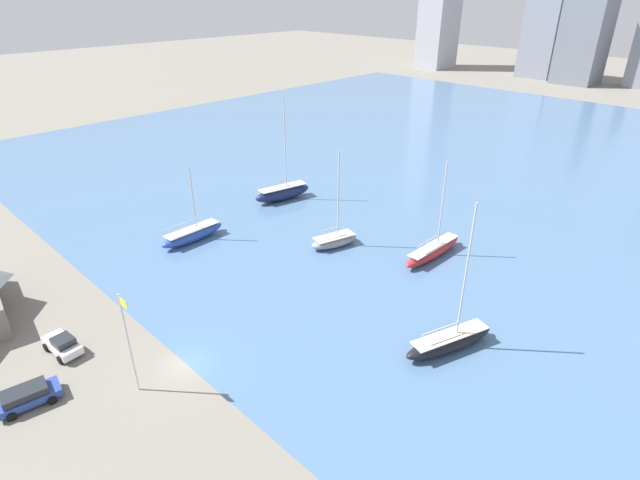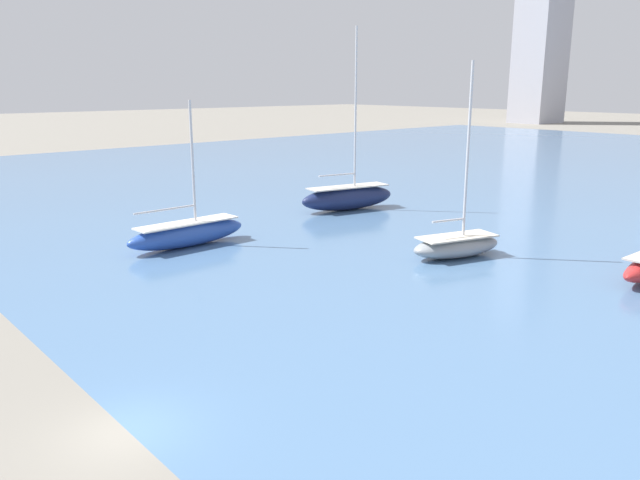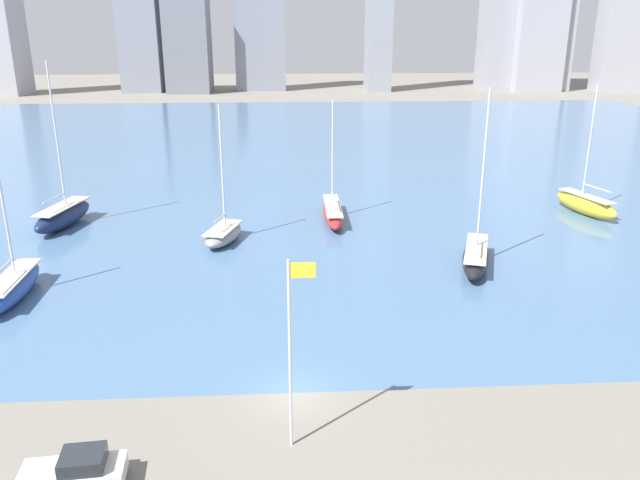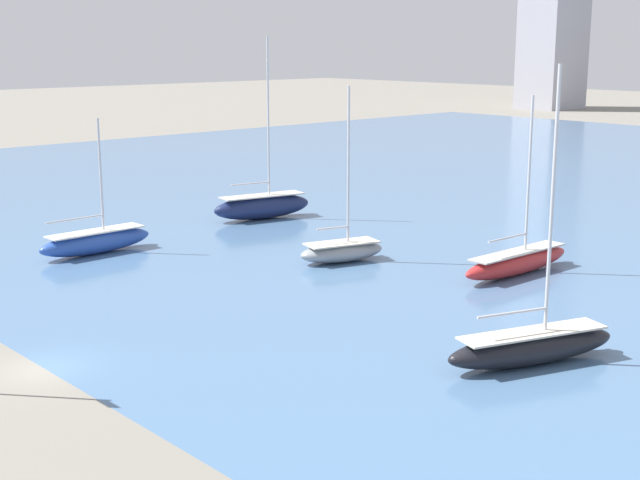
{
  "view_description": "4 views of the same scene",
  "coord_description": "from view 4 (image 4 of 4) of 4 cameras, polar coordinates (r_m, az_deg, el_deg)",
  "views": [
    {
      "loc": [
        32.2,
        -16.04,
        29.83
      ],
      "look_at": [
        -1.29,
        18.16,
        5.19
      ],
      "focal_mm": 28.0,
      "sensor_mm": 36.0,
      "label": 1
    },
    {
      "loc": [
        17.8,
        -7.33,
        10.98
      ],
      "look_at": [
        -6.04,
        13.68,
        3.05
      ],
      "focal_mm": 35.0,
      "sensor_mm": 36.0,
      "label": 2
    },
    {
      "loc": [
        -0.29,
        -29.22,
        18.68
      ],
      "look_at": [
        2.11,
        10.81,
        5.03
      ],
      "focal_mm": 35.0,
      "sensor_mm": 36.0,
      "label": 3
    },
    {
      "loc": [
        38.91,
        -17.47,
        15.42
      ],
      "look_at": [
        4.45,
        13.92,
        5.01
      ],
      "focal_mm": 50.0,
      "sensor_mm": 36.0,
      "label": 4
    }
  ],
  "objects": [
    {
      "name": "sailboat_gray",
      "position": [
        63.73,
        1.41,
        -0.65
      ],
      "size": [
        4.17,
        6.91,
        12.44
      ],
      "rotation": [
        0.0,
        0.0,
        -0.28
      ],
      "color": "gray",
      "rests_on": "harbor_water"
    },
    {
      "name": "ground_plane",
      "position": [
        45.35,
        -17.21,
        -7.88
      ],
      "size": [
        500.0,
        500.0,
        0.0
      ],
      "primitive_type": "plane",
      "color": "gray"
    },
    {
      "name": "sailboat_red",
      "position": [
        61.75,
        12.53,
        -1.33
      ],
      "size": [
        2.11,
        10.76,
        11.99
      ],
      "rotation": [
        0.0,
        0.0,
        -0.02
      ],
      "color": "#B72828",
      "rests_on": "harbor_water"
    },
    {
      "name": "sailboat_blue",
      "position": [
        68.22,
        -14.14,
        -0.07
      ],
      "size": [
        2.41,
        9.12,
        9.99
      ],
      "rotation": [
        0.0,
        0.0,
        0.03
      ],
      "color": "#284CA8",
      "rests_on": "harbor_water"
    },
    {
      "name": "sailboat_black",
      "position": [
        44.94,
        13.43,
        -6.57
      ],
      "size": [
        5.03,
        9.66,
        14.43
      ],
      "rotation": [
        0.0,
        0.0,
        -0.33
      ],
      "color": "black",
      "rests_on": "harbor_water"
    },
    {
      "name": "sailboat_navy",
      "position": [
        79.29,
        -3.71,
        2.21
      ],
      "size": [
        4.29,
        9.59,
        15.85
      ],
      "rotation": [
        0.0,
        0.0,
        -0.21
      ],
      "color": "#19234C",
      "rests_on": "harbor_water"
    }
  ]
}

